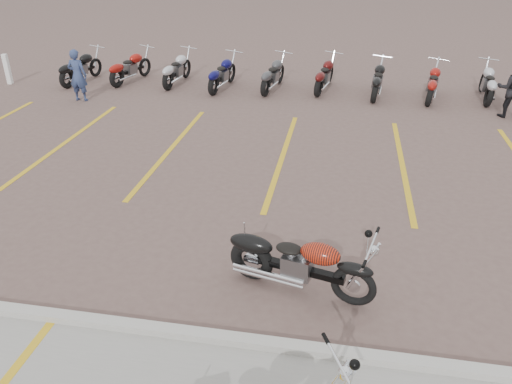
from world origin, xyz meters
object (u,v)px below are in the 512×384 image
person_a (78,75)px  bollard (7,69)px  person_b (512,89)px  flame_cruiser (297,265)px

person_a → bollard: (-3.32, 1.34, -0.28)m
person_b → bollard: size_ratio=1.60×
person_b → bollard: bearing=5.4°
bollard → flame_cruiser: bearing=-40.8°
person_a → bollard: 3.59m
person_b → bollard: (-15.82, 0.63, -0.30)m
flame_cruiser → person_b: 10.04m
flame_cruiser → bollard: (-10.83, 9.34, 0.05)m
flame_cruiser → person_b: size_ratio=1.35×
flame_cruiser → person_a: 10.98m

